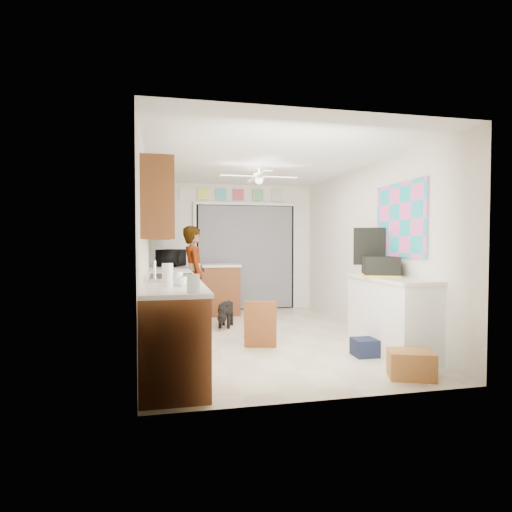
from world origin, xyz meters
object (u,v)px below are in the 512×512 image
cup (181,281)px  navy_crate (367,347)px  microwave (171,258)px  man (194,276)px  paper_towel_roll (168,275)px  suitcase (380,266)px  dog (226,313)px  cardboard_box (411,364)px

cup → navy_crate: size_ratio=0.36×
microwave → man: size_ratio=0.32×
cup → microwave: bearing=90.3°
cup → paper_towel_roll: bearing=-169.9°
suitcase → navy_crate: bearing=-116.1°
paper_towel_roll → microwave: bearing=88.1°
man → dog: 0.80m
microwave → cup: 3.31m
cardboard_box → man: 3.75m
navy_crate → paper_towel_roll: bearing=-168.3°
microwave → cardboard_box: bearing=-125.2°
microwave → cup: bearing=-156.5°
paper_towel_roll → dog: 2.86m
cardboard_box → microwave: bearing=121.7°
microwave → dog: microwave is taller
navy_crate → man: man is taller
navy_crate → dog: dog is taller
paper_towel_roll → navy_crate: size_ratio=0.67×
suitcase → cardboard_box: (-0.28, -1.15, -0.92)m
cardboard_box → suitcase: bearing=76.4°
paper_towel_roll → navy_crate: bearing=11.7°
cup → cardboard_box: 2.45m
cup → paper_towel_roll: 0.15m
dog → cardboard_box: bearing=-43.7°
microwave → cardboard_box: 4.45m
suitcase → navy_crate: suitcase is taller
suitcase → dog: 2.62m
cup → man: 2.77m
microwave → man: man is taller
microwave → man: 0.71m
man → navy_crate: bearing=-146.1°
microwave → cup: (0.02, -3.30, -0.10)m
cardboard_box → navy_crate: 0.86m
man → cardboard_box: bearing=-154.1°
microwave → paper_towel_roll: size_ratio=2.32×
paper_towel_roll → man: man is taller
cup → cardboard_box: bearing=-9.9°
paper_towel_roll → cardboard_box: (2.39, -0.37, -0.92)m
man → dog: man is taller
microwave → suitcase: microwave is taller
suitcase → navy_crate: 1.05m
suitcase → man: 2.98m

